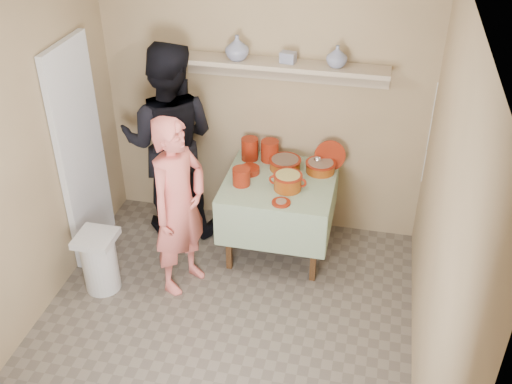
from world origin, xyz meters
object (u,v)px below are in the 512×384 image
(person_cook, at_px, (179,207))
(trash_bin, at_px, (100,261))
(person_helper, at_px, (169,141))
(cazuela_rice, at_px, (288,180))
(serving_table, at_px, (280,191))

(person_cook, bearing_deg, trash_bin, 132.04)
(person_cook, bearing_deg, person_helper, 47.14)
(cazuela_rice, bearing_deg, person_helper, 166.35)
(cazuela_rice, bearing_deg, person_cook, -147.52)
(serving_table, relative_size, cazuela_rice, 2.95)
(person_helper, bearing_deg, serving_table, 164.87)
(serving_table, bearing_deg, cazuela_rice, -55.53)
(person_helper, height_order, serving_table, person_helper)
(person_helper, xyz_separation_m, trash_bin, (-0.32, -1.02, -0.66))
(person_cook, height_order, cazuela_rice, person_cook)
(person_cook, relative_size, serving_table, 1.64)
(cazuela_rice, distance_m, trash_bin, 1.75)
(cazuela_rice, bearing_deg, trash_bin, -153.39)
(serving_table, bearing_deg, person_cook, -137.94)
(person_cook, relative_size, cazuela_rice, 4.83)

